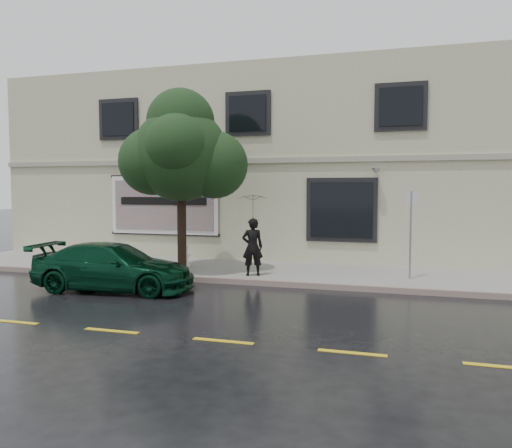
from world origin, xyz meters
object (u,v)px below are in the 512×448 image
(car, at_px, (114,267))
(fire_hydrant, at_px, (185,255))
(pedestrian, at_px, (252,247))
(street_tree, at_px, (181,155))

(car, xyz_separation_m, fire_hydrant, (0.54, 3.20, -0.07))
(pedestrian, height_order, fire_hydrant, pedestrian)
(pedestrian, bearing_deg, street_tree, -25.68)
(pedestrian, xyz_separation_m, street_tree, (-2.24, 0.08, 2.66))
(street_tree, bearing_deg, pedestrian, -2.01)
(car, relative_size, street_tree, 0.86)
(pedestrian, bearing_deg, car, 13.51)
(car, distance_m, fire_hydrant, 3.25)
(car, bearing_deg, fire_hydrant, -14.13)
(pedestrian, height_order, street_tree, street_tree)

